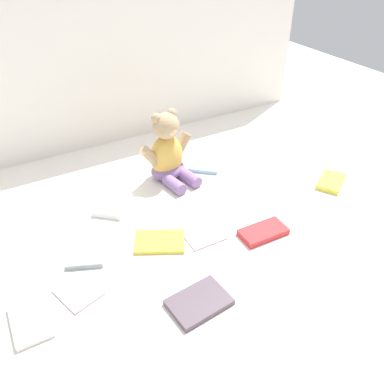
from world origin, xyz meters
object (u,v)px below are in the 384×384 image
book_case_1 (78,292)px  book_case_5 (263,232)px  book_case_8 (30,321)px  book_case_6 (205,236)px  book_case_2 (199,302)px  book_case_7 (201,165)px  book_case_4 (86,252)px  book_case_9 (112,205)px  book_case_3 (160,242)px  teddy_bear (168,154)px  book_case_0 (331,182)px

book_case_1 → book_case_5: size_ratio=0.75×
book_case_8 → book_case_6: bearing=6.7°
book_case_5 → book_case_2: bearing=-64.7°
book_case_6 → book_case_7: book_case_7 is taller
book_case_4 → book_case_6: bearing=5.5°
book_case_8 → book_case_7: bearing=30.5°
book_case_4 → book_case_5: book_case_5 is taller
book_case_9 → book_case_6: bearing=-14.5°
book_case_5 → book_case_8: (-0.62, 0.02, -0.00)m
book_case_6 → book_case_3: bearing=71.6°
book_case_7 → book_case_9: (-0.36, -0.07, 0.00)m
book_case_1 → book_case_2: (0.23, -0.17, 0.00)m
teddy_bear → book_case_6: 0.34m
teddy_bear → book_case_3: bearing=-130.4°
teddy_bear → book_case_5: size_ratio=1.78×
book_case_3 → book_case_6: 0.12m
book_case_4 → book_case_9: bearing=73.6°
book_case_1 → book_case_9: (0.19, 0.28, 0.00)m
teddy_bear → book_case_5: 0.41m
book_case_0 → book_case_5: bearing=-106.3°
book_case_9 → book_case_2: bearing=-43.0°
book_case_7 → book_case_8: book_case_8 is taller
book_case_0 → book_case_9: book_case_9 is taller
book_case_8 → teddy_bear: bearing=36.0°
book_case_4 → teddy_bear: bearing=55.8°
teddy_bear → book_case_9: (-0.23, -0.07, -0.08)m
teddy_bear → book_case_0: size_ratio=1.98×
book_case_3 → book_case_4: (-0.19, 0.06, 0.00)m
book_case_6 → book_case_9: bearing=34.7°
book_case_0 → book_case_6: (-0.50, -0.02, -0.00)m
teddy_bear → book_case_7: (0.13, 0.00, -0.08)m
book_case_5 → book_case_6: 0.16m
book_case_4 → book_case_7: 0.54m
book_case_7 → book_case_8: (-0.66, -0.38, 0.00)m
book_case_2 → book_case_6: 0.23m
book_case_6 → book_case_7: size_ratio=0.82×
book_case_4 → book_case_6: size_ratio=1.06×
book_case_0 → book_case_2: size_ratio=0.87×
book_case_1 → book_case_2: bearing=-53.7°
book_case_0 → book_case_1: size_ratio=1.20×
teddy_bear → book_case_3: size_ratio=1.77×
book_case_3 → book_case_7: size_ratio=1.06×
book_case_7 → book_case_2: bearing=-171.0°
book_case_4 → book_case_9: 0.21m
book_case_3 → book_case_6: (0.12, -0.04, -0.00)m
book_case_2 → teddy_bear: bearing=155.2°
book_case_7 → book_case_9: bearing=141.9°
book_case_2 → book_case_5: size_ratio=1.03×
book_case_2 → book_case_1: bearing=-131.2°
book_case_3 → book_case_2: bearing=25.0°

